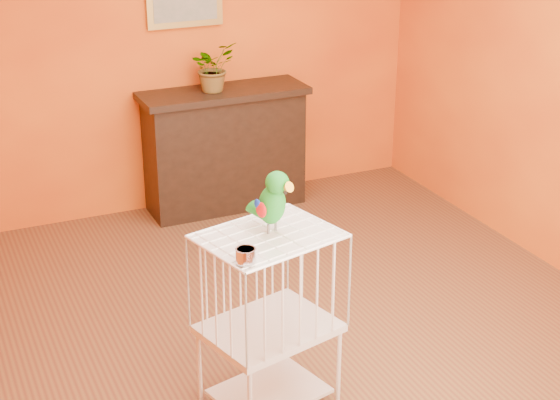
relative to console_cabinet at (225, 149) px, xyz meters
name	(u,v)px	position (x,y,z in m)	size (l,w,h in m)	color
ground	(305,324)	(-0.22, -2.01, -0.51)	(4.50, 4.50, 0.00)	brown
room_shell	(308,84)	(-0.22, -2.01, 1.08)	(4.50, 4.50, 4.50)	orange
console_cabinet	(225,149)	(0.00, 0.00, 0.00)	(1.37, 0.49, 1.01)	black
potted_plant	(214,73)	(-0.08, -0.02, 0.66)	(0.35, 0.39, 0.30)	#26722D
birdcage	(269,320)	(-0.77, -2.69, 0.02)	(0.77, 0.66, 1.03)	silver
feed_cup	(246,255)	(-0.99, -2.93, 0.56)	(0.10, 0.10, 0.07)	silver
parrot	(272,200)	(-0.74, -2.65, 0.69)	(0.19, 0.30, 0.34)	#59544C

